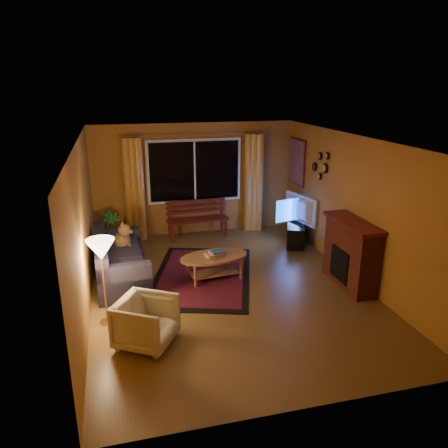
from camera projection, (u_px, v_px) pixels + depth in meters
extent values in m
cube|color=brown|center=(228.00, 288.00, 7.45)|extent=(4.50, 6.00, 0.02)
cube|color=white|center=(229.00, 139.00, 6.66)|extent=(4.50, 6.00, 0.02)
cube|color=#B4732B|center=(194.00, 179.00, 9.83)|extent=(4.50, 0.02, 2.50)
cube|color=#B4732B|center=(83.00, 229.00, 6.53)|extent=(0.02, 6.00, 2.50)
cube|color=#B4732B|center=(354.00, 208.00, 7.59)|extent=(0.02, 6.00, 2.50)
cube|color=black|center=(195.00, 171.00, 9.71)|extent=(2.00, 0.02, 1.30)
cylinder|color=#BF8C3F|center=(194.00, 135.00, 9.41)|extent=(3.20, 0.03, 0.03)
cylinder|color=gold|center=(134.00, 190.00, 9.43)|extent=(0.36, 0.36, 2.24)
cylinder|color=gold|center=(253.00, 183.00, 10.06)|extent=(0.36, 0.36, 2.24)
cube|color=#501511|center=(198.00, 228.00, 9.81)|extent=(1.39, 0.49, 0.41)
imported|color=#235B1E|center=(110.00, 230.00, 9.09)|extent=(0.55, 0.55, 0.79)
cube|color=#211E30|center=(121.00, 258.00, 7.66)|extent=(0.93, 2.02, 0.80)
imported|color=beige|center=(146.00, 320.00, 5.75)|extent=(0.92, 0.94, 0.72)
cylinder|color=#BF8C3F|center=(104.00, 283.00, 6.18)|extent=(0.26, 0.26, 1.27)
cube|color=#770A02|center=(202.00, 276.00, 7.89)|extent=(2.43, 3.06, 0.02)
cylinder|color=#AC6D3E|center=(214.00, 267.00, 7.71)|extent=(1.37, 1.37, 0.45)
cube|color=black|center=(296.00, 232.00, 9.48)|extent=(0.75, 1.14, 0.45)
imported|color=black|center=(297.00, 209.00, 9.31)|extent=(0.37, 1.05, 0.60)
cube|color=maroon|center=(351.00, 255.00, 7.39)|extent=(0.40, 1.20, 1.10)
cube|color=#DD5A17|center=(297.00, 162.00, 9.71)|extent=(0.04, 0.76, 0.96)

